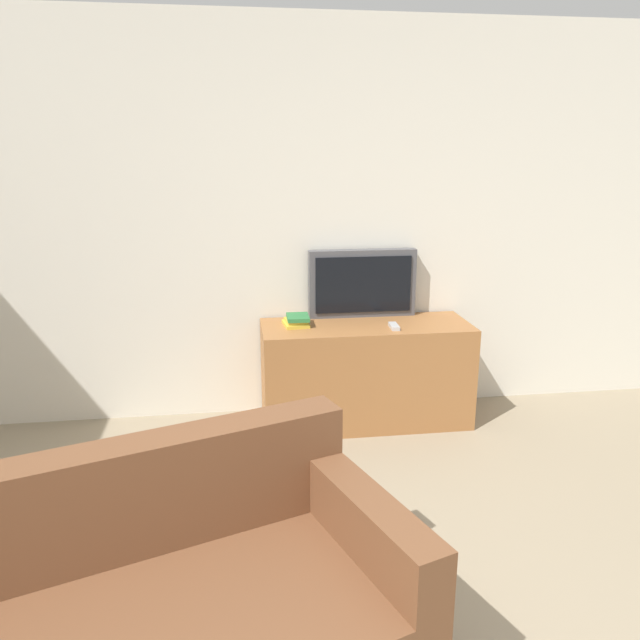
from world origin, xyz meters
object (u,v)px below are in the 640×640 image
(television, at_px, (362,283))
(book_stack, at_px, (297,321))
(tv_stand, at_px, (365,373))
(remote_on_stand, at_px, (394,326))

(television, xyz_separation_m, book_stack, (-0.47, -0.17, -0.19))
(tv_stand, distance_m, book_stack, 0.59)
(tv_stand, xyz_separation_m, television, (0.01, 0.21, 0.57))
(book_stack, relative_size, remote_on_stand, 1.40)
(remote_on_stand, bearing_deg, book_stack, 166.61)
(tv_stand, relative_size, book_stack, 6.80)
(tv_stand, height_order, remote_on_stand, remote_on_stand)
(tv_stand, xyz_separation_m, book_stack, (-0.45, 0.04, 0.37))
(remote_on_stand, bearing_deg, television, 114.31)
(television, distance_m, book_stack, 0.53)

